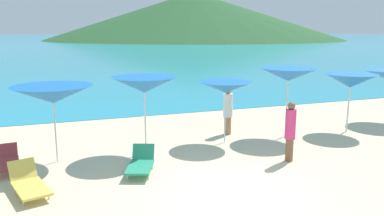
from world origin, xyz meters
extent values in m
cube|color=beige|center=(0.00, 10.00, -0.15)|extent=(50.00, 100.00, 0.30)
cube|color=teal|center=(0.00, 228.75, 0.01)|extent=(650.00, 440.00, 0.02)
cone|color=#235128|center=(52.43, 145.88, 9.70)|extent=(120.66, 120.66, 19.39)
cylinder|color=silver|center=(-3.72, 3.84, 1.03)|extent=(0.04, 0.04, 2.05)
cone|color=blue|center=(-3.72, 3.84, 1.93)|extent=(2.21, 2.21, 0.48)
sphere|color=silver|center=(-3.72, 3.84, 2.08)|extent=(0.07, 0.07, 0.07)
cylinder|color=silver|center=(-1.17, 3.79, 1.10)|extent=(0.05, 0.05, 2.20)
cone|color=blue|center=(-1.17, 3.79, 2.09)|extent=(2.12, 2.12, 0.47)
sphere|color=silver|center=(-1.17, 3.79, 2.23)|extent=(0.07, 0.07, 0.07)
cylinder|color=silver|center=(1.55, 3.99, 0.97)|extent=(0.04, 0.04, 1.94)
cone|color=blue|center=(1.55, 3.99, 1.85)|extent=(1.88, 1.88, 0.36)
sphere|color=silver|center=(1.55, 3.99, 1.97)|extent=(0.07, 0.07, 0.07)
cylinder|color=silver|center=(3.86, 3.93, 1.15)|extent=(0.05, 0.05, 2.29)
cone|color=blue|center=(3.86, 3.93, 2.18)|extent=(2.07, 2.07, 0.44)
sphere|color=silver|center=(3.86, 3.93, 2.32)|extent=(0.07, 0.07, 0.07)
cylinder|color=silver|center=(6.35, 3.72, 1.00)|extent=(0.06, 0.06, 2.01)
cone|color=blue|center=(6.35, 3.72, 1.89)|extent=(1.93, 1.93, 0.49)
sphere|color=silver|center=(6.35, 3.72, 2.04)|extent=(0.07, 0.07, 0.07)
cube|color=#D8BF4C|center=(-4.29, 1.59, 0.19)|extent=(0.95, 1.35, 0.05)
cube|color=#D8BF4C|center=(-4.50, 2.31, 0.40)|extent=(0.66, 0.47, 0.45)
cylinder|color=silver|center=(-4.44, 1.14, 0.08)|extent=(0.04, 0.04, 0.16)
cylinder|color=silver|center=(-3.93, 1.29, 0.08)|extent=(0.04, 0.04, 0.16)
cylinder|color=silver|center=(-4.68, 1.96, 0.08)|extent=(0.04, 0.04, 0.16)
cylinder|color=silver|center=(-4.17, 2.11, 0.08)|extent=(0.04, 0.04, 0.16)
cube|color=#268C66|center=(-1.73, 2.04, 0.21)|extent=(0.96, 1.21, 0.05)
cube|color=#268C66|center=(-1.50, 2.62, 0.42)|extent=(0.64, 0.44, 0.43)
cylinder|color=silver|center=(-2.09, 1.83, 0.09)|extent=(0.04, 0.04, 0.19)
cylinder|color=silver|center=(-1.61, 1.64, 0.09)|extent=(0.04, 0.04, 0.19)
cylinder|color=silver|center=(-1.82, 2.52, 0.09)|extent=(0.04, 0.04, 0.19)
cylinder|color=silver|center=(-1.34, 2.33, 0.09)|extent=(0.04, 0.04, 0.19)
cube|color=#A53333|center=(-4.93, 3.37, 0.24)|extent=(0.63, 1.20, 0.05)
cube|color=#A53333|center=(-5.00, 4.14, 0.38)|extent=(0.54, 0.46, 0.33)
cylinder|color=silver|center=(-4.68, 3.03, 0.11)|extent=(0.04, 0.04, 0.21)
cylinder|color=silver|center=(-4.75, 3.84, 0.11)|extent=(0.04, 0.04, 0.21)
cylinder|color=#A3704C|center=(2.07, 4.88, 0.32)|extent=(0.25, 0.25, 0.64)
cylinder|color=white|center=(2.07, 4.88, 1.06)|extent=(0.34, 0.34, 0.83)
sphere|color=#A3704C|center=(2.07, 4.88, 1.57)|extent=(0.21, 0.21, 0.21)
cylinder|color=brown|center=(2.49, 1.67, 0.33)|extent=(0.22, 0.22, 0.65)
cylinder|color=#D83372|center=(2.49, 1.67, 1.08)|extent=(0.29, 0.29, 0.85)
sphere|color=brown|center=(2.49, 1.67, 1.60)|extent=(0.21, 0.21, 0.21)
camera|label=1|loc=(-3.62, -7.15, 3.64)|focal=35.71mm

